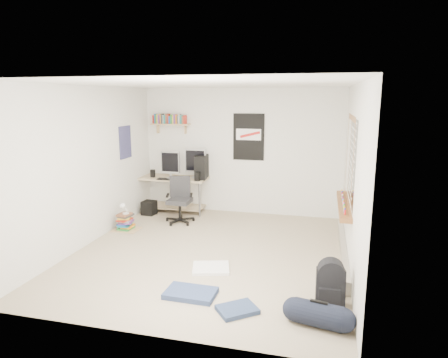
% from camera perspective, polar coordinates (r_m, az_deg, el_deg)
% --- Properties ---
extents(floor, '(4.00, 4.50, 0.01)m').
position_cam_1_polar(floor, '(6.20, -1.92, -10.41)').
color(floor, gray).
rests_on(floor, ground).
extents(ceiling, '(4.00, 4.50, 0.01)m').
position_cam_1_polar(ceiling, '(5.75, -2.10, 13.45)').
color(ceiling, white).
rests_on(ceiling, ground).
extents(back_wall, '(4.00, 0.01, 2.50)m').
position_cam_1_polar(back_wall, '(8.01, 2.48, 3.92)').
color(back_wall, silver).
rests_on(back_wall, ground).
extents(left_wall, '(0.01, 4.50, 2.50)m').
position_cam_1_polar(left_wall, '(6.68, -18.77, 1.78)').
color(left_wall, silver).
rests_on(left_wall, ground).
extents(right_wall, '(0.01, 4.50, 2.50)m').
position_cam_1_polar(right_wall, '(5.64, 17.97, 0.11)').
color(right_wall, silver).
rests_on(right_wall, ground).
extents(desk, '(1.65, 0.90, 0.72)m').
position_cam_1_polar(desk, '(8.34, -7.67, -2.05)').
color(desk, beige).
rests_on(desk, floor).
extents(monitor_left, '(0.39, 0.11, 0.43)m').
position_cam_1_polar(monitor_left, '(8.02, -7.65, 1.52)').
color(monitor_left, '#B7B8BD').
rests_on(monitor_left, desk).
extents(monitor_right, '(0.42, 0.11, 0.47)m').
position_cam_1_polar(monitor_right, '(8.04, -4.09, 1.75)').
color(monitor_right, '#B8B9BE').
rests_on(monitor_right, desk).
extents(pc_tower, '(0.26, 0.47, 0.47)m').
position_cam_1_polar(pc_tower, '(8.00, -3.22, 1.73)').
color(pc_tower, black).
rests_on(pc_tower, desk).
extents(keyboard, '(0.42, 0.16, 0.02)m').
position_cam_1_polar(keyboard, '(7.99, -8.05, -0.02)').
color(keyboard, black).
rests_on(keyboard, desk).
extents(speaker_left, '(0.08, 0.08, 0.16)m').
position_cam_1_polar(speaker_left, '(8.24, -10.14, 0.76)').
color(speaker_left, black).
rests_on(speaker_left, desk).
extents(speaker_right, '(0.10, 0.10, 0.18)m').
position_cam_1_polar(speaker_right, '(7.76, -3.83, 0.34)').
color(speaker_right, black).
rests_on(speaker_right, desk).
extents(office_chair, '(0.70, 0.70, 0.86)m').
position_cam_1_polar(office_chair, '(7.50, -6.37, -2.59)').
color(office_chair, '#262629').
rests_on(office_chair, floor).
extents(wall_shelf, '(0.80, 0.22, 0.24)m').
position_cam_1_polar(wall_shelf, '(8.26, -7.64, 7.76)').
color(wall_shelf, tan).
rests_on(wall_shelf, back_wall).
extents(poster_back_wall, '(0.62, 0.03, 0.92)m').
position_cam_1_polar(poster_back_wall, '(7.92, 3.53, 6.01)').
color(poster_back_wall, black).
rests_on(poster_back_wall, back_wall).
extents(poster_left_wall, '(0.02, 0.42, 0.60)m').
position_cam_1_polar(poster_left_wall, '(7.66, -13.93, 5.12)').
color(poster_left_wall, navy).
rests_on(poster_left_wall, left_wall).
extents(window, '(0.10, 1.50, 1.26)m').
position_cam_1_polar(window, '(5.90, 17.38, 2.60)').
color(window, brown).
rests_on(window, right_wall).
extents(baseboard_heater, '(0.08, 2.50, 0.18)m').
position_cam_1_polar(baseboard_heater, '(6.24, 16.67, -9.82)').
color(baseboard_heater, '#B7B2A8').
rests_on(baseboard_heater, floor).
extents(backpack, '(0.33, 0.27, 0.43)m').
position_cam_1_polar(backpack, '(4.84, 14.94, -14.76)').
color(backpack, black).
rests_on(backpack, floor).
extents(duffel_bag, '(0.30, 0.30, 0.51)m').
position_cam_1_polar(duffel_bag, '(4.43, 13.34, -18.20)').
color(duffel_bag, black).
rests_on(duffel_bag, floor).
extents(tshirt, '(0.59, 0.54, 0.04)m').
position_cam_1_polar(tshirt, '(5.61, -1.89, -12.61)').
color(tshirt, white).
rests_on(tshirt, floor).
extents(jeans_a, '(0.61, 0.39, 0.07)m').
position_cam_1_polar(jeans_a, '(4.95, -4.79, -15.96)').
color(jeans_a, navy).
rests_on(jeans_a, floor).
extents(jeans_b, '(0.52, 0.50, 0.05)m').
position_cam_1_polar(jeans_b, '(4.62, 1.90, -18.14)').
color(jeans_b, '#233150').
rests_on(jeans_b, floor).
extents(book_stack, '(0.53, 0.46, 0.33)m').
position_cam_1_polar(book_stack, '(7.33, -13.86, -5.95)').
color(book_stack, brown).
rests_on(book_stack, floor).
extents(desk_lamp, '(0.12, 0.19, 0.18)m').
position_cam_1_polar(desk_lamp, '(7.24, -13.88, -4.27)').
color(desk_lamp, white).
rests_on(desk_lamp, book_stack).
extents(subwoofer, '(0.27, 0.27, 0.28)m').
position_cam_1_polar(subwoofer, '(8.18, -10.65, -4.06)').
color(subwoofer, black).
rests_on(subwoofer, floor).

